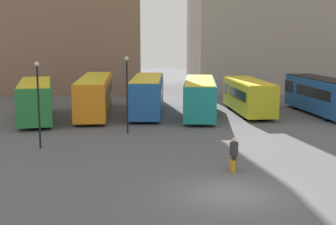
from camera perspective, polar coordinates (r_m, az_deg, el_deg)
ground_plane at (r=20.40m, az=7.72°, el=-9.83°), size 160.00×160.00×0.00m
bus_0 at (r=39.03m, az=-15.83°, el=1.59°), size 4.19×10.13×3.12m
bus_1 at (r=40.79m, az=-8.91°, el=2.24°), size 2.55×12.26×3.24m
bus_2 at (r=40.61m, az=-2.55°, el=2.28°), size 3.43×10.88×3.21m
bus_3 at (r=39.63m, az=3.87°, el=2.00°), size 3.92×11.02×3.08m
bus_4 at (r=41.39m, az=9.73°, el=2.09°), size 2.65×9.54×2.93m
bus_5 at (r=42.49m, az=18.16°, el=2.09°), size 3.24×10.23×3.15m
traveler at (r=23.83m, az=8.05°, el=-4.60°), size 0.49×0.49×1.64m
suitcase at (r=23.50m, az=7.85°, el=-6.46°), size 0.29×0.38×0.90m
lamp_post_0 at (r=28.69m, az=-15.53°, el=1.79°), size 0.28×0.28×5.20m
lamp_post_1 at (r=32.06m, az=-5.02°, el=2.95°), size 0.28×0.28×5.31m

